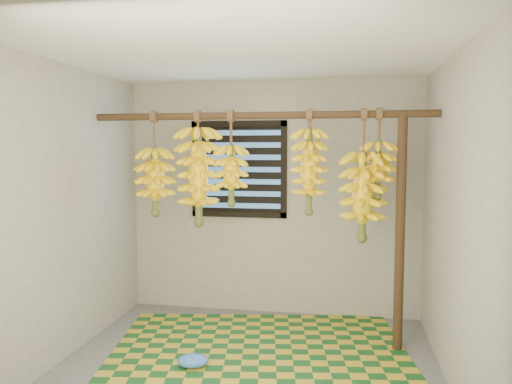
% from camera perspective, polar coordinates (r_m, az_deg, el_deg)
% --- Properties ---
extents(floor, '(3.00, 3.00, 0.01)m').
position_cam_1_polar(floor, '(4.04, -1.48, -20.24)').
color(floor, '#535353').
rests_on(floor, ground).
extents(ceiling, '(3.00, 3.00, 0.01)m').
position_cam_1_polar(ceiling, '(3.72, -1.57, 15.66)').
color(ceiling, silver).
rests_on(ceiling, wall_back).
extents(wall_back, '(3.00, 0.01, 2.40)m').
position_cam_1_polar(wall_back, '(5.16, 1.89, -0.74)').
color(wall_back, gray).
rests_on(wall_back, floor).
extents(wall_left, '(0.01, 3.00, 2.40)m').
position_cam_1_polar(wall_left, '(4.26, -21.79, -2.33)').
color(wall_left, gray).
rests_on(wall_left, floor).
extents(wall_right, '(0.01, 3.00, 2.40)m').
position_cam_1_polar(wall_right, '(3.69, 22.04, -3.43)').
color(wall_right, gray).
rests_on(wall_right, floor).
extents(window, '(1.00, 0.04, 1.00)m').
position_cam_1_polar(window, '(5.17, -1.99, 2.60)').
color(window, black).
rests_on(window, wall_back).
extents(hanging_pole, '(3.00, 0.06, 0.06)m').
position_cam_1_polar(hanging_pole, '(4.35, 0.36, 8.74)').
color(hanging_pole, '#412B18').
rests_on(hanging_pole, wall_left).
extents(support_post, '(0.08, 0.08, 2.00)m').
position_cam_1_polar(support_post, '(4.36, 16.14, -4.66)').
color(support_post, '#412B18').
rests_on(support_post, floor).
extents(woven_mat, '(2.76, 2.35, 0.01)m').
position_cam_1_polar(woven_mat, '(4.36, 0.36, -18.11)').
color(woven_mat, '#164C1D').
rests_on(woven_mat, floor).
extents(plastic_bag, '(0.28, 0.24, 0.10)m').
position_cam_1_polar(plastic_bag, '(4.15, -7.21, -18.59)').
color(plastic_bag, '#3972D5').
rests_on(plastic_bag, woven_mat).
extents(banana_bunch_a, '(0.32, 0.32, 0.94)m').
position_cam_1_polar(banana_bunch_a, '(4.61, -11.44, 1.20)').
color(banana_bunch_a, brown).
rests_on(banana_bunch_a, hanging_pole).
extents(banana_bunch_b, '(0.36, 0.36, 1.02)m').
position_cam_1_polar(banana_bunch_b, '(4.47, -6.59, 1.78)').
color(banana_bunch_b, brown).
rests_on(banana_bunch_b, hanging_pole).
extents(banana_bunch_c, '(0.29, 0.29, 0.84)m').
position_cam_1_polar(banana_bunch_c, '(4.40, -2.85, 1.94)').
color(banana_bunch_c, brown).
rests_on(banana_bunch_c, hanging_pole).
extents(banana_bunch_d, '(0.29, 0.29, 0.90)m').
position_cam_1_polar(banana_bunch_d, '(4.29, 6.10, 2.37)').
color(banana_bunch_d, brown).
rests_on(banana_bunch_d, hanging_pole).
extents(banana_bunch_e, '(0.36, 0.36, 1.11)m').
position_cam_1_polar(banana_bunch_e, '(4.30, 12.09, -0.51)').
color(banana_bunch_e, brown).
rests_on(banana_bunch_e, hanging_pole).
extents(banana_bunch_f, '(0.28, 0.28, 0.76)m').
position_cam_1_polar(banana_bunch_f, '(4.29, 13.79, 2.49)').
color(banana_bunch_f, brown).
rests_on(banana_bunch_f, hanging_pole).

